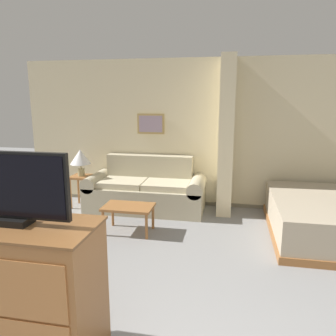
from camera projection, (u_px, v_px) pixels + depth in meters
name	position (u px, v px, depth m)	size (l,w,h in m)	color
wall_back	(222.00, 135.00, 5.75)	(7.31, 0.16, 2.60)	beige
wall_partition_pillar	(226.00, 137.00, 5.40)	(0.24, 0.59, 2.60)	beige
couch	(146.00, 191.00, 5.74)	(2.06, 0.84, 0.92)	#B7AD8E
coffee_table	(128.00, 209.00, 4.74)	(0.72, 0.46, 0.40)	#996033
side_table	(82.00, 182.00, 5.85)	(0.36, 0.36, 0.57)	#996033
table_lamp	(80.00, 158.00, 5.76)	(0.36, 0.36, 0.47)	tan
tv_dresser	(21.00, 290.00, 2.45)	(1.19, 0.57, 1.05)	#996033
tv	(11.00, 188.00, 2.28)	(0.88, 0.16, 0.53)	black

